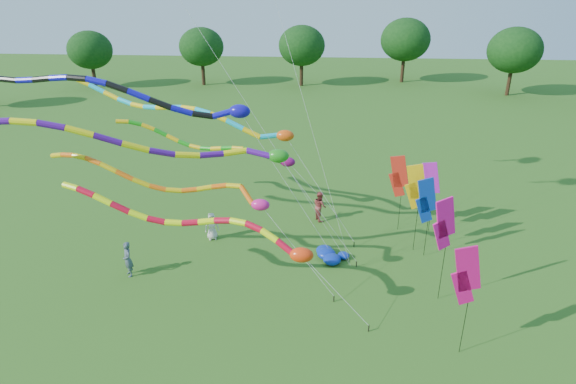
# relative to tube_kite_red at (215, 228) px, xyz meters

# --- Properties ---
(ground) EXTENTS (160.00, 160.00, 0.00)m
(ground) POSITION_rel_tube_kite_red_xyz_m (3.43, -0.91, -3.76)
(ground) COLOR #265917
(ground) RESTS_ON ground
(tree_ring) EXTENTS (120.12, 114.68, 9.63)m
(tree_ring) POSITION_rel_tube_kite_red_xyz_m (2.63, 3.32, 1.57)
(tree_ring) COLOR #382314
(tree_ring) RESTS_ON ground
(tube_kite_red) EXTENTS (13.09, 2.37, 5.81)m
(tube_kite_red) POSITION_rel_tube_kite_red_xyz_m (0.00, 0.00, 0.00)
(tube_kite_red) COLOR black
(tube_kite_red) RESTS_ON ground
(tube_kite_orange) EXTENTS (12.91, 1.96, 6.76)m
(tube_kite_orange) POSITION_rel_tube_kite_red_xyz_m (-1.77, 1.58, 1.25)
(tube_kite_orange) COLOR black
(tube_kite_orange) RESTS_ON ground
(tube_kite_purple) EXTENTS (18.19, 3.56, 8.95)m
(tube_kite_purple) POSITION_rel_tube_kite_red_xyz_m (-3.22, 1.52, 3.17)
(tube_kite_purple) COLOR black
(tube_kite_purple) RESTS_ON ground
(tube_kite_blue) EXTENTS (17.59, 1.18, 10.16)m
(tube_kite_blue) POSITION_rel_tube_kite_red_xyz_m (-4.54, 4.18, 4.60)
(tube_kite_blue) COLOR black
(tube_kite_blue) RESTS_ON ground
(tube_kite_cyan) EXTENTS (15.87, 3.75, 8.83)m
(tube_kite_cyan) POSITION_rel_tube_kite_red_xyz_m (-2.28, 7.18, 2.93)
(tube_kite_cyan) COLOR black
(tube_kite_cyan) RESTS_ON ground
(tube_kite_green) EXTENTS (13.35, 1.87, 6.13)m
(tube_kite_green) POSITION_rel_tube_kite_red_xyz_m (-1.51, 9.61, 0.34)
(tube_kite_green) COLOR black
(tube_kite_green) RESTS_ON ground
(banner_pole_blue_b) EXTENTS (1.15, 0.32, 4.43)m
(banner_pole_blue_b) POSITION_rel_tube_kite_red_xyz_m (9.63, 4.86, -0.58)
(banner_pole_blue_b) COLOR black
(banner_pole_blue_b) RESTS_ON ground
(banner_pole_violet) EXTENTS (1.12, 0.46, 4.21)m
(banner_pole_violet) POSITION_rel_tube_kite_red_xyz_m (10.40, 7.83, -0.80)
(banner_pole_violet) COLOR black
(banner_pole_violet) RESTS_ON ground
(banner_pole_magenta_b) EXTENTS (1.10, 0.53, 5.09)m
(banner_pole_magenta_b) POSITION_rel_tube_kite_red_xyz_m (9.62, 1.01, 0.07)
(banner_pole_magenta_b) COLOR black
(banner_pole_magenta_b) RESTS_ON ground
(banner_pole_magenta_a) EXTENTS (1.16, 0.16, 4.74)m
(banner_pole_magenta_a) POSITION_rel_tube_kite_red_xyz_m (9.71, -2.37, -0.28)
(banner_pole_magenta_a) COLOR black
(banner_pole_magenta_a) RESTS_ON ground
(banner_pole_red) EXTENTS (1.14, 0.37, 4.55)m
(banner_pole_red) POSITION_rel_tube_kite_red_xyz_m (8.63, 7.82, -0.47)
(banner_pole_red) COLOR black
(banner_pole_red) RESTS_ON ground
(banner_pole_orange) EXTENTS (1.16, 0.16, 4.92)m
(banner_pole_orange) POSITION_rel_tube_kite_red_xyz_m (9.15, 5.46, -0.10)
(banner_pole_orange) COLOR black
(banner_pole_orange) RESTS_ON ground
(blue_nylon_heap) EXTENTS (1.69, 1.07, 0.55)m
(blue_nylon_heap) POSITION_rel_tube_kite_red_xyz_m (5.31, 4.04, -3.50)
(blue_nylon_heap) COLOR #0C29A1
(blue_nylon_heap) RESTS_ON ground
(person_a) EXTENTS (0.89, 0.73, 1.58)m
(person_a) POSITION_rel_tube_kite_red_xyz_m (-1.64, 5.77, -2.97)
(person_a) COLOR beige
(person_a) RESTS_ON ground
(person_b) EXTENTS (0.75, 0.79, 1.81)m
(person_b) POSITION_rel_tube_kite_red_xyz_m (-4.86, 1.82, -2.85)
(person_b) COLOR #44515F
(person_b) RESTS_ON ground
(person_c) EXTENTS (1.01, 1.10, 1.83)m
(person_c) POSITION_rel_tube_kite_red_xyz_m (4.30, 8.65, -2.84)
(person_c) COLOR #993837
(person_c) RESTS_ON ground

